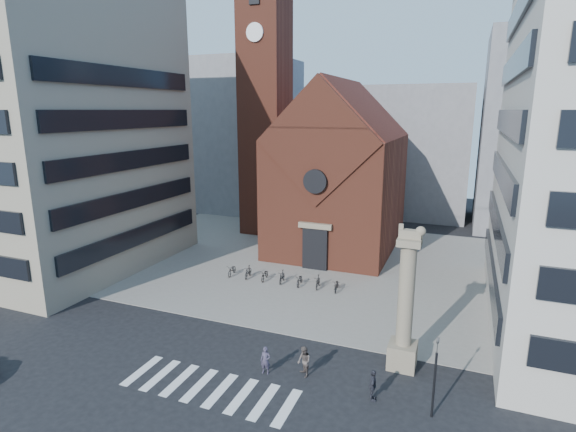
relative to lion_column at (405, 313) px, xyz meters
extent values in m
plane|color=black|center=(-10.01, -3.00, -3.46)|extent=(120.00, 120.00, 0.00)
cube|color=gray|center=(-10.01, 16.00, -3.43)|extent=(46.00, 30.00, 0.05)
cube|color=brown|center=(-10.01, 22.00, 2.54)|extent=(12.00, 16.00, 12.00)
cube|color=#5E281D|center=(-10.01, 22.40, 8.54)|extent=(12.00, 15.40, 12.00)
cube|color=brown|center=(-10.01, 14.05, 8.54)|extent=(11.76, 0.50, 11.76)
cylinder|color=black|center=(-10.01, 13.60, 5.04)|extent=(2.20, 0.30, 2.20)
cube|color=black|center=(-10.01, 13.85, -1.46)|extent=(2.40, 0.30, 4.00)
cube|color=gray|center=(-10.01, 13.80, 0.84)|extent=(3.20, 0.40, 0.50)
cube|color=brown|center=(-20.01, 25.00, 11.54)|extent=(5.00, 5.00, 30.00)
cylinder|color=white|center=(-20.01, 22.40, 19.54)|extent=(2.00, 0.20, 2.00)
cube|color=gray|center=(-34.01, 7.00, 9.54)|extent=(18.00, 20.00, 26.00)
cube|color=gray|center=(-30.01, 37.00, 7.54)|extent=(16.00, 14.00, 22.00)
cube|color=gray|center=(-4.01, 42.00, 5.54)|extent=(14.00, 12.00, 18.00)
cube|color=gray|center=(11.99, 39.00, 8.54)|extent=(16.00, 14.00, 24.00)
cube|color=gray|center=(-0.01, 0.00, -2.71)|extent=(1.60, 1.60, 1.50)
cylinder|color=gray|center=(-0.01, 0.00, 1.04)|extent=(0.90, 0.90, 6.00)
cube|color=gray|center=(-0.01, 0.00, 4.24)|extent=(1.30, 1.30, 0.40)
cube|color=gray|center=(-0.01, 0.00, 4.64)|extent=(1.20, 0.50, 0.55)
sphere|color=gray|center=(0.54, 0.00, 4.89)|extent=(0.56, 0.56, 0.56)
cube|color=gray|center=(-0.51, 0.00, 5.04)|extent=(0.25, 0.15, 0.35)
cylinder|color=black|center=(1.99, -4.00, -1.71)|extent=(0.12, 0.12, 3.50)
imported|color=black|center=(1.99, -4.00, 0.44)|extent=(0.13, 0.16, 0.80)
imported|color=#3B3448|center=(-7.20, -3.58, -2.64)|extent=(0.63, 0.44, 1.63)
imported|color=#584C46|center=(-5.06, -3.03, -2.56)|extent=(1.09, 1.11, 1.80)
imported|color=#2B2B34|center=(-1.01, -3.77, -2.59)|extent=(0.58, 1.07, 1.72)
imported|color=black|center=(-16.54, 9.57, -2.93)|extent=(0.88, 1.89, 0.96)
imported|color=black|center=(-14.90, 9.57, -2.88)|extent=(0.74, 1.82, 1.06)
imported|color=black|center=(-13.25, 9.57, -2.93)|extent=(0.88, 1.89, 0.96)
imported|color=black|center=(-11.60, 9.57, -2.88)|extent=(0.74, 1.82, 1.06)
imported|color=black|center=(-9.95, 9.57, -2.93)|extent=(0.88, 1.89, 0.96)
imported|color=black|center=(-8.31, 9.57, -2.88)|extent=(0.74, 1.82, 1.06)
imported|color=black|center=(-6.66, 9.57, -2.93)|extent=(0.88, 1.89, 0.96)
camera|label=1|loc=(2.50, -24.57, 11.34)|focal=28.00mm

